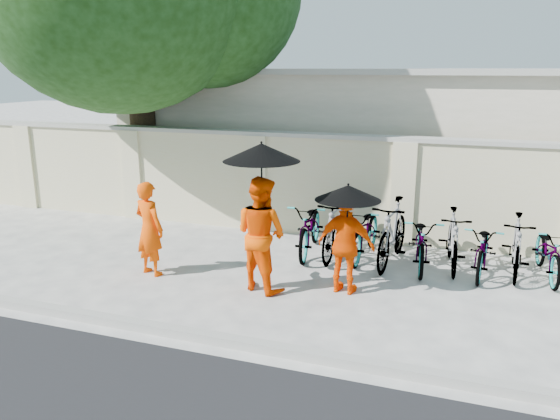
% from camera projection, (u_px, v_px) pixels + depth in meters
% --- Properties ---
extents(ground, '(80.00, 80.00, 0.00)m').
position_uv_depth(ground, '(245.00, 289.00, 8.48)').
color(ground, silver).
extents(kerb, '(40.00, 0.16, 0.12)m').
position_uv_depth(kerb, '(193.00, 335.00, 6.91)').
color(kerb, '#9C9B93').
rests_on(kerb, ground).
extents(compound_wall, '(20.00, 0.30, 2.00)m').
position_uv_depth(compound_wall, '(353.00, 189.00, 10.83)').
color(compound_wall, beige).
rests_on(compound_wall, ground).
extents(building_behind, '(14.00, 6.00, 3.20)m').
position_uv_depth(building_behind, '(423.00, 138.00, 13.84)').
color(building_behind, beige).
rests_on(building_behind, ground).
extents(monk_left, '(0.66, 0.53, 1.57)m').
position_uv_depth(monk_left, '(149.00, 229.00, 8.93)').
color(monk_left, '#FF4902').
rests_on(monk_left, ground).
extents(monk_center, '(1.05, 0.95, 1.78)m').
position_uv_depth(monk_center, '(261.00, 234.00, 8.31)').
color(monk_center, '#FF4C00').
rests_on(monk_center, ground).
extents(parasol_center, '(1.14, 1.14, 1.27)m').
position_uv_depth(parasol_center, '(261.00, 152.00, 7.90)').
color(parasol_center, black).
rests_on(parasol_center, ground).
extents(monk_right, '(0.93, 0.49, 1.51)m').
position_uv_depth(monk_right, '(346.00, 245.00, 8.19)').
color(monk_right, '#FF4D00').
rests_on(monk_right, ground).
extents(parasol_right, '(0.97, 0.97, 0.84)m').
position_uv_depth(parasol_right, '(348.00, 193.00, 7.90)').
color(parasol_right, black).
rests_on(parasol_right, ground).
extents(bike_0, '(0.86, 1.96, 1.00)m').
position_uv_depth(bike_0, '(311.00, 227.00, 10.03)').
color(bike_0, gray).
rests_on(bike_0, ground).
extents(bike_1, '(0.57, 1.84, 1.09)m').
position_uv_depth(bike_1, '(337.00, 227.00, 9.83)').
color(bike_1, gray).
rests_on(bike_1, ground).
extents(bike_2, '(0.74, 1.88, 0.97)m').
position_uv_depth(bike_2, '(366.00, 231.00, 9.81)').
color(bike_2, gray).
rests_on(bike_2, ground).
extents(bike_3, '(0.73, 1.96, 1.15)m').
position_uv_depth(bike_3, '(393.00, 233.00, 9.44)').
color(bike_3, gray).
rests_on(bike_3, ground).
extents(bike_4, '(0.82, 1.83, 0.93)m').
position_uv_depth(bike_4, '(422.00, 241.00, 9.31)').
color(bike_4, gray).
rests_on(bike_4, ground).
extents(bike_5, '(0.64, 1.72, 1.01)m').
position_uv_depth(bike_5, '(453.00, 240.00, 9.26)').
color(bike_5, gray).
rests_on(bike_5, ground).
extents(bike_6, '(0.73, 1.72, 0.88)m').
position_uv_depth(bike_6, '(484.00, 249.00, 9.01)').
color(bike_6, gray).
rests_on(bike_6, ground).
extents(bike_7, '(0.54, 1.68, 1.00)m').
position_uv_depth(bike_7, '(516.00, 246.00, 8.97)').
color(bike_7, gray).
rests_on(bike_7, ground).
extents(bike_8, '(0.74, 1.72, 0.88)m').
position_uv_depth(bike_8, '(549.00, 252.00, 8.86)').
color(bike_8, gray).
rests_on(bike_8, ground).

